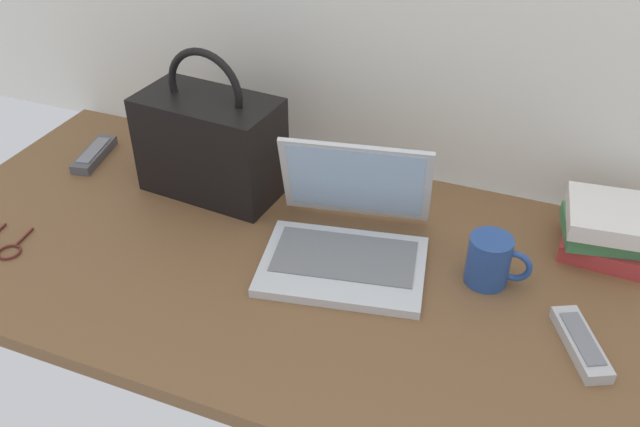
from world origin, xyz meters
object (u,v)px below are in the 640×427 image
at_px(coffee_mug, 490,261).
at_px(remote_control_far, 581,343).
at_px(handbag, 211,143).
at_px(remote_control_near, 94,154).
at_px(book_stack, 609,230).
at_px(laptop, 348,235).

distance_m(coffee_mug, remote_control_far, 0.21).
bearing_deg(remote_control_far, handbag, 165.50).
bearing_deg(remote_control_near, handbag, -1.33).
xyz_separation_m(handbag, book_stack, (0.83, 0.08, -0.06)).
distance_m(remote_control_far, handbag, 0.84).
relative_size(remote_control_near, handbag, 0.50).
bearing_deg(coffee_mug, book_stack, 41.33).
xyz_separation_m(coffee_mug, book_stack, (0.20, 0.17, 0.01)).
bearing_deg(coffee_mug, remote_control_far, -33.21).
bearing_deg(book_stack, handbag, -174.49).
height_order(coffee_mug, handbag, handbag).
xyz_separation_m(laptop, remote_control_near, (-0.69, 0.12, -0.03)).
distance_m(coffee_mug, handbag, 0.64).
relative_size(laptop, coffee_mug, 2.95).
bearing_deg(handbag, remote_control_near, 178.67).
bearing_deg(laptop, remote_control_near, 170.11).
distance_m(remote_control_near, handbag, 0.35).
bearing_deg(handbag, coffee_mug, -8.44).
xyz_separation_m(laptop, book_stack, (0.47, 0.19, 0.01)).
bearing_deg(laptop, book_stack, 22.37).
distance_m(remote_control_near, book_stack, 1.16).
height_order(coffee_mug, book_stack, book_stack).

